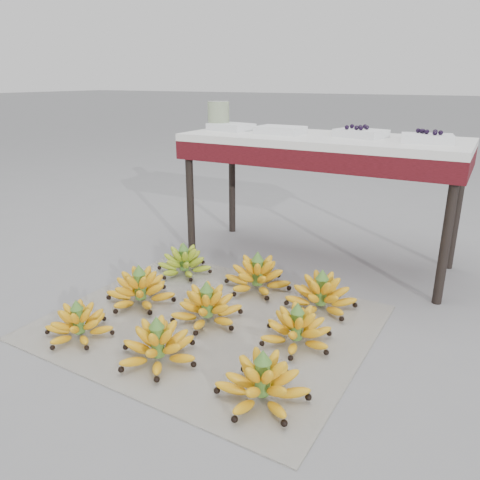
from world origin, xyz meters
The scene contains 17 objects.
ground centered at (0.00, 0.00, 0.00)m, with size 60.00×60.00×0.00m, color gray.
newspaper_mat centered at (-0.07, 0.06, 0.00)m, with size 1.25×1.05×0.01m, color silver.
bunch_front_left centered at (-0.45, -0.28, 0.06)m, with size 0.27×0.27×0.16m.
bunch_front_center centered at (-0.08, -0.27, 0.07)m, with size 0.35×0.35×0.17m.
bunch_front_right centered at (0.34, -0.28, 0.07)m, with size 0.31×0.31×0.18m.
bunch_mid_left centered at (-0.43, 0.05, 0.07)m, with size 0.32×0.32×0.18m.
bunch_mid_center centered at (-0.08, 0.06, 0.07)m, with size 0.37×0.37×0.18m.
bunch_mid_right centered at (0.31, 0.07, 0.06)m, with size 0.36×0.36×0.17m.
bunch_back_left centered at (-0.45, 0.42, 0.06)m, with size 0.29×0.29×0.17m.
bunch_back_center centered at (-0.04, 0.43, 0.07)m, with size 0.35×0.35×0.19m.
bunch_back_right centered at (0.29, 0.39, 0.07)m, with size 0.32×0.32×0.18m.
vendor_table centered at (0.07, 0.93, 0.60)m, with size 1.41×0.56×0.68m.
tray_far_left centered at (-0.46, 0.94, 0.70)m, with size 0.26×0.21×0.04m.
tray_left centered at (-0.15, 0.91, 0.70)m, with size 0.24×0.18×0.04m.
tray_right centered at (0.26, 0.97, 0.70)m, with size 0.26×0.22×0.06m.
tray_far_right centered at (0.57, 0.91, 0.70)m, with size 0.25×0.20×0.06m.
glass_jar centered at (-0.55, 0.96, 0.75)m, with size 0.12×0.12×0.15m, color beige.
Camera 1 is at (0.86, -1.38, 0.95)m, focal length 35.00 mm.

